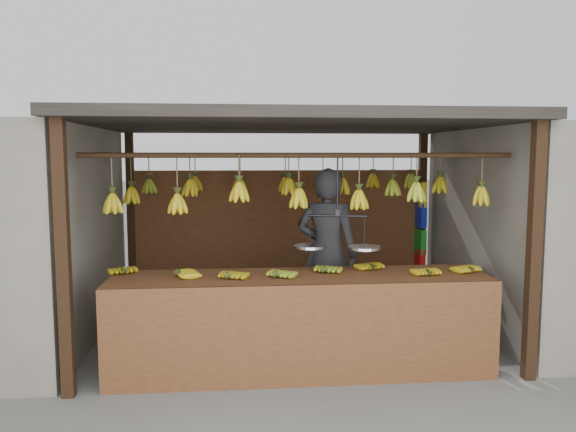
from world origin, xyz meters
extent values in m
plane|color=#5B5B57|center=(0.00, 0.00, 0.00)|extent=(80.00, 80.00, 0.00)
cube|color=black|center=(-2.00, -1.50, 1.15)|extent=(0.10, 0.10, 2.30)
cube|color=black|center=(2.00, -1.50, 1.15)|extent=(0.10, 0.10, 2.30)
cube|color=black|center=(-2.00, 1.50, 1.15)|extent=(0.10, 0.10, 2.30)
cube|color=black|center=(2.00, 1.50, 1.15)|extent=(0.10, 0.10, 2.30)
cube|color=black|center=(0.00, 0.00, 2.35)|extent=(4.30, 3.30, 0.10)
cylinder|color=black|center=(0.00, -1.00, 2.00)|extent=(4.00, 0.05, 0.05)
cylinder|color=black|center=(0.00, 0.00, 2.00)|extent=(4.00, 0.05, 0.05)
cylinder|color=black|center=(0.00, 1.00, 2.00)|extent=(4.00, 0.05, 0.05)
cube|color=#59321A|center=(0.00, 1.50, 0.90)|extent=(4.00, 0.06, 1.80)
cube|color=#59321A|center=(-0.02, -1.10, 0.86)|extent=(3.47, 0.77, 0.08)
cube|color=#59321A|center=(-0.02, -1.49, 0.45)|extent=(3.47, 0.04, 0.90)
cube|color=black|center=(-1.65, -1.44, 0.41)|extent=(0.07, 0.07, 0.82)
cube|color=black|center=(1.62, -1.44, 0.41)|extent=(0.07, 0.07, 0.82)
cube|color=black|center=(-1.65, -0.76, 0.41)|extent=(0.07, 0.07, 0.82)
cube|color=black|center=(1.62, -0.76, 0.41)|extent=(0.07, 0.07, 0.82)
ellipsoid|color=#B29813|center=(-1.62, -0.94, 0.93)|extent=(0.26, 0.29, 0.06)
ellipsoid|color=#B29813|center=(-1.12, -1.10, 0.93)|extent=(0.29, 0.25, 0.06)
ellipsoid|color=#B29813|center=(-0.66, -1.24, 0.93)|extent=(0.26, 0.29, 0.06)
ellipsoid|color=#92A523|center=(-0.24, -1.22, 0.93)|extent=(0.28, 0.30, 0.06)
ellipsoid|color=#92A523|center=(0.22, -1.06, 0.93)|extent=(0.27, 0.29, 0.06)
ellipsoid|color=#B29813|center=(0.71, -0.96, 0.93)|extent=(0.25, 0.29, 0.06)
ellipsoid|color=#B29813|center=(1.15, -1.27, 0.93)|extent=(0.21, 0.26, 0.06)
ellipsoid|color=#B29813|center=(1.59, -1.17, 0.93)|extent=(0.26, 0.29, 0.06)
ellipsoid|color=#B29813|center=(-1.70, -1.00, 1.57)|extent=(0.16, 0.16, 0.28)
ellipsoid|color=#B29813|center=(-1.13, -0.99, 1.56)|extent=(0.16, 0.16, 0.28)
ellipsoid|color=#B29813|center=(-0.57, -1.04, 1.67)|extent=(0.16, 0.16, 0.28)
ellipsoid|color=#B29813|center=(-0.02, -0.97, 1.60)|extent=(0.16, 0.16, 0.28)
ellipsoid|color=#B29813|center=(0.55, -0.96, 1.58)|extent=(0.16, 0.16, 0.28)
ellipsoid|color=#92A523|center=(1.09, -0.99, 1.65)|extent=(0.16, 0.16, 0.28)
ellipsoid|color=#B29813|center=(1.75, -0.96, 1.61)|extent=(0.16, 0.16, 0.28)
ellipsoid|color=#B29813|center=(-1.72, 0.01, 1.57)|extent=(0.16, 0.16, 0.28)
ellipsoid|color=#B29813|center=(-1.09, 0.01, 1.65)|extent=(0.16, 0.16, 0.28)
ellipsoid|color=#B29813|center=(-0.55, 0.04, 1.62)|extent=(0.16, 0.16, 0.28)
ellipsoid|color=#B29813|center=(-0.02, 0.02, 1.66)|extent=(0.16, 0.16, 0.28)
ellipsoid|color=#B29813|center=(0.57, -0.02, 1.66)|extent=(0.16, 0.16, 0.28)
ellipsoid|color=#92A523|center=(1.14, -0.04, 1.64)|extent=(0.16, 0.16, 0.28)
ellipsoid|color=#B29813|center=(1.69, 0.00, 1.67)|extent=(0.16, 0.16, 0.28)
ellipsoid|color=#92A523|center=(-1.67, 0.95, 1.62)|extent=(0.16, 0.16, 0.28)
ellipsoid|color=#B29813|center=(-1.11, 0.99, 1.64)|extent=(0.16, 0.16, 0.28)
ellipsoid|color=#B29813|center=(-0.55, 1.00, 1.64)|extent=(0.16, 0.16, 0.28)
ellipsoid|color=#B29813|center=(0.03, 0.98, 1.63)|extent=(0.16, 0.16, 0.28)
ellipsoid|color=#B29813|center=(0.52, 1.02, 1.62)|extent=(0.16, 0.16, 0.28)
ellipsoid|color=#B29813|center=(1.17, 1.01, 1.67)|extent=(0.16, 0.16, 0.28)
ellipsoid|color=#92A523|center=(1.68, 1.03, 1.67)|extent=(0.16, 0.16, 0.28)
cylinder|color=black|center=(0.34, -1.00, 1.72)|extent=(0.02, 0.02, 0.56)
cylinder|color=black|center=(0.34, -1.00, 1.44)|extent=(0.54, 0.16, 0.02)
cylinder|color=silver|center=(0.09, -0.94, 1.14)|extent=(0.30, 0.30, 0.02)
cylinder|color=silver|center=(0.59, -1.06, 1.14)|extent=(0.30, 0.30, 0.02)
imported|color=#262628|center=(0.39, -0.15, 0.93)|extent=(0.80, 0.68, 1.87)
cube|color=yellow|center=(1.94, 1.35, 1.47)|extent=(0.08, 0.26, 0.34)
cube|color=#1426BF|center=(1.94, 1.35, 1.18)|extent=(0.08, 0.26, 0.34)
cube|color=#199926|center=(1.94, 1.35, 0.81)|extent=(0.08, 0.26, 0.34)
cube|color=red|center=(1.94, 1.35, 0.55)|extent=(0.08, 0.26, 0.34)
camera|label=1|loc=(-0.60, -6.13, 1.99)|focal=35.00mm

